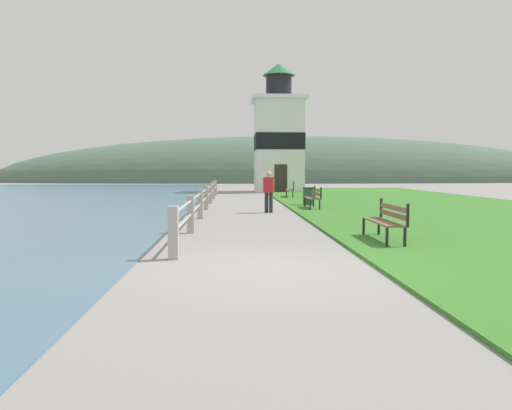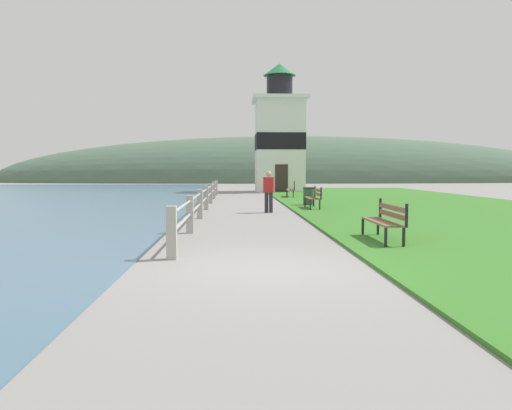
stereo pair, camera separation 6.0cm
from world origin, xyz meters
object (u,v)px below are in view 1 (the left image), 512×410
Objects in this scene: park_bench_far at (291,188)px; trash_bin at (309,197)px; lighthouse at (279,138)px; park_bench_midway at (314,196)px; park_bench_near at (387,219)px; person_strolling at (269,190)px.

park_bench_far reaches higher than trash_bin.
lighthouse is (-0.00, 8.01, 3.43)m from park_bench_far.
park_bench_midway is 16.95m from lighthouse.
lighthouse reaches higher than trash_bin.
trash_bin is (-0.03, 11.21, -0.12)m from park_bench_near.
lighthouse is 11.12× the size of trash_bin.
park_bench_near is 8.17m from person_strolling.
person_strolling reaches higher than trash_bin.
park_bench_far is (0.07, 8.60, 0.00)m from park_bench_midway.
person_strolling is (-2.06, 7.90, 0.31)m from park_bench_near.
park_bench_far is (-0.02, 17.91, -0.00)m from park_bench_near.
trash_bin is (-0.01, -6.71, -0.12)m from park_bench_far.
lighthouse reaches higher than person_strolling.
person_strolling is at bearing 36.52° from park_bench_midway.
park_bench_far is 0.20× the size of lighthouse.
park_bench_near and park_bench_far have the same top height.
park_bench_near is at bearing -89.94° from lighthouse.
park_bench_near and park_bench_midway have the same top height.
lighthouse is at bearing -89.29° from park_bench_near.
person_strolling is (-1.97, -1.42, 0.32)m from park_bench_midway.
park_bench_midway is 1.90m from trash_bin.
park_bench_midway is 1.06× the size of person_strolling.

